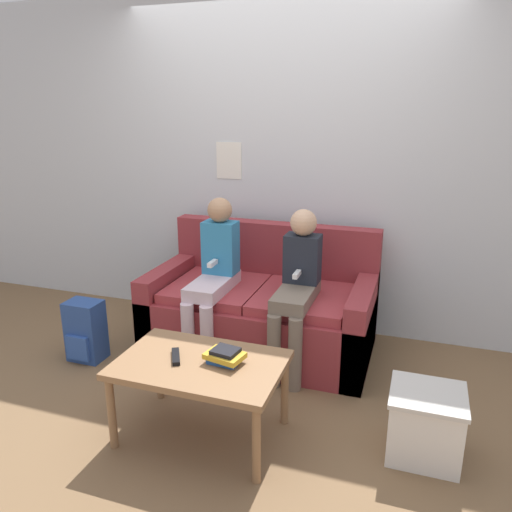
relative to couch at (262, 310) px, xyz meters
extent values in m
plane|color=brown|center=(0.00, -0.55, -0.29)|extent=(10.00, 10.00, 0.00)
cube|color=silver|center=(0.00, 0.52, 1.01)|extent=(8.00, 0.06, 2.60)
cube|color=white|center=(-0.44, 0.49, 1.04)|extent=(0.21, 0.00, 0.29)
cube|color=maroon|center=(0.00, -0.04, -0.08)|extent=(1.61, 0.87, 0.42)
cube|color=maroon|center=(0.00, 0.32, 0.36)|extent=(1.61, 0.14, 0.47)
cube|color=maroon|center=(-0.74, -0.04, 0.00)|extent=(0.14, 0.87, 0.58)
cube|color=maroon|center=(0.74, -0.04, 0.00)|extent=(0.14, 0.87, 0.58)
cube|color=#A1343A|center=(-0.33, -0.07, 0.17)|extent=(0.65, 0.71, 0.07)
cube|color=#A1343A|center=(0.33, -0.07, 0.17)|extent=(0.65, 0.71, 0.07)
cube|color=#8E6642|center=(0.02, -1.11, 0.14)|extent=(0.89, 0.58, 0.04)
cylinder|color=#8E6642|center=(-0.39, -1.36, -0.09)|extent=(0.04, 0.04, 0.42)
cylinder|color=#8E6642|center=(0.42, -1.36, -0.09)|extent=(0.04, 0.04, 0.42)
cylinder|color=#8E6642|center=(-0.39, -0.86, -0.09)|extent=(0.04, 0.04, 0.42)
cylinder|color=#8E6642|center=(0.42, -0.86, -0.09)|extent=(0.04, 0.04, 0.42)
cylinder|color=silver|center=(-0.36, -0.50, -0.05)|extent=(0.09, 0.09, 0.49)
cylinder|color=silver|center=(-0.22, -0.50, -0.05)|extent=(0.09, 0.09, 0.49)
cube|color=silver|center=(-0.29, -0.23, 0.25)|extent=(0.23, 0.53, 0.09)
cube|color=teal|center=(-0.29, -0.07, 0.48)|extent=(0.24, 0.16, 0.38)
sphere|color=tan|center=(-0.29, -0.07, 0.75)|extent=(0.18, 0.18, 0.18)
cube|color=white|center=(-0.29, -0.22, 0.40)|extent=(0.03, 0.12, 0.03)
cylinder|color=#756656|center=(0.24, -0.50, -0.05)|extent=(0.09, 0.09, 0.49)
cylinder|color=#756656|center=(0.38, -0.50, -0.05)|extent=(0.09, 0.09, 0.49)
cube|color=#756656|center=(0.31, -0.23, 0.25)|extent=(0.23, 0.53, 0.09)
cube|color=#1E232D|center=(0.31, -0.07, 0.46)|extent=(0.24, 0.16, 0.33)
sphere|color=tan|center=(0.31, -0.07, 0.71)|extent=(0.18, 0.18, 0.18)
cube|color=white|center=(0.31, -0.22, 0.39)|extent=(0.03, 0.12, 0.03)
cube|color=black|center=(-0.12, -1.12, 0.17)|extent=(0.12, 0.17, 0.02)
cube|color=#23519E|center=(0.14, -1.08, 0.17)|extent=(0.17, 0.12, 0.03)
cube|color=gold|center=(0.15, -1.08, 0.20)|extent=(0.22, 0.17, 0.03)
cube|color=black|center=(0.15, -1.08, 0.22)|extent=(0.15, 0.13, 0.02)
cube|color=silver|center=(1.18, -0.89, -0.12)|extent=(0.36, 0.34, 0.34)
cube|color=beige|center=(1.18, -0.89, 0.06)|extent=(0.38, 0.36, 0.02)
cube|color=#284789|center=(-1.13, -0.59, -0.07)|extent=(0.25, 0.18, 0.44)
cube|color=#3055A5|center=(-1.13, -0.69, -0.16)|extent=(0.17, 0.03, 0.18)
camera|label=1|loc=(1.06, -3.27, 1.47)|focal=35.00mm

